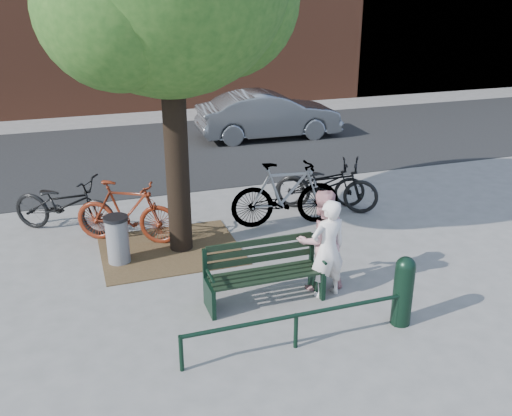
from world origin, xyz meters
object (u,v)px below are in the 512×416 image
object	(u,v)px
litter_bin	(118,240)
person_left	(328,249)
bicycle_c	(320,184)
parked_car	(269,115)
park_bench	(263,271)
bollard	(403,288)
person_right	(321,240)

from	to	relation	value
litter_bin	person_left	bearing A→B (deg)	-36.32
person_left	litter_bin	world-z (taller)	person_left
person_left	bicycle_c	size ratio (longest dim) A/B	0.81
parked_car	park_bench	bearing A→B (deg)	161.82
litter_bin	parked_car	bearing A→B (deg)	53.37
park_bench	bollard	distance (m)	2.01
litter_bin	parked_car	xyz separation A→B (m)	(5.23, 7.04, 0.28)
bollard	park_bench	bearing A→B (deg)	142.68
person_right	bicycle_c	xyz separation A→B (m)	(1.45, 3.17, -0.31)
bicycle_c	parked_car	xyz separation A→B (m)	(0.92, 5.71, 0.21)
person_right	bollard	size ratio (longest dim) A/B	1.57
park_bench	bicycle_c	world-z (taller)	bicycle_c
person_left	person_right	size ratio (longest dim) A/B	0.96
parked_car	litter_bin	bearing A→B (deg)	145.55
person_left	bicycle_c	distance (m)	3.73
park_bench	person_right	xyz separation A→B (m)	(0.95, 0.07, 0.32)
parked_car	person_right	bearing A→B (deg)	167.23
park_bench	parked_car	distance (m)	9.56
park_bench	bicycle_c	xyz separation A→B (m)	(2.40, 3.25, 0.02)
person_left	person_right	xyz separation A→B (m)	(0.00, 0.25, 0.03)
park_bench	parked_car	bearing A→B (deg)	69.64
person_right	parked_car	bearing A→B (deg)	-107.51
bollard	litter_bin	distance (m)	4.71
park_bench	parked_car	xyz separation A→B (m)	(3.32, 8.96, 0.23)
bollard	parked_car	world-z (taller)	parked_car
person_right	bollard	xyz separation A→B (m)	(0.65, -1.29, -0.26)
park_bench	person_left	bearing A→B (deg)	-10.70
person_right	bicycle_c	distance (m)	3.50
park_bench	person_right	bearing A→B (deg)	4.28
park_bench	bicycle_c	size ratio (longest dim) A/B	0.92
person_left	litter_bin	xyz separation A→B (m)	(-2.86, 2.10, -0.35)
person_left	person_right	bearing A→B (deg)	-97.47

